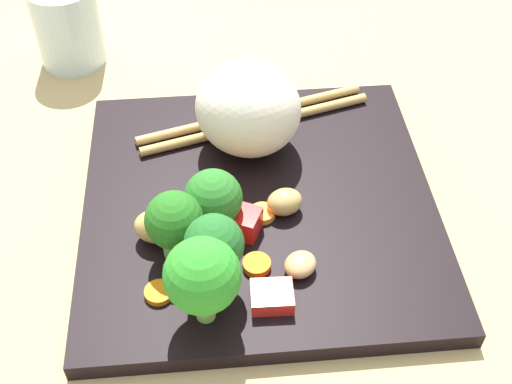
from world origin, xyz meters
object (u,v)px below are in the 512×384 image
Objects in this scene: broccoli_floret_2 at (202,277)px; drinking_glass at (67,25)px; carrot_slice_4 at (257,265)px; square_plate at (259,205)px; rice_mound at (253,108)px; chopstick_pair at (254,119)px.

drinking_glass is at bearing 17.31° from broccoli_floret_2.
broccoli_floret_2 reaches higher than carrot_slice_4.
rice_mound is (6.75, -0.43, 4.85)cm from square_plate.
chopstick_pair reaches higher than carrot_slice_4.
square_plate is at bearing 176.36° from rice_mound.
rice_mound is at bearing -18.13° from broccoli_floret_2.
square_plate is 3.44× the size of drinking_glass.
carrot_slice_4 is 0.25× the size of drinking_glass.
rice_mound reaches higher than carrot_slice_4.
broccoli_floret_2 is 37.03cm from drinking_glass.
chopstick_pair is (16.65, -2.11, 0.14)cm from carrot_slice_4.
broccoli_floret_2 is at bearing 153.76° from square_plate.
rice_mound is at bearing -6.67° from carrot_slice_4.
broccoli_floret_2 reaches higher than chopstick_pair.
drinking_glass is at bearing 25.69° from carrot_slice_4.
carrot_slice_4 is at bearing 70.02° from chopstick_pair.
drinking_glass is at bearing -53.43° from chopstick_pair.
carrot_slice_4 is 35.00cm from drinking_glass.
drinking_glass reaches higher than square_plate.
rice_mound is at bearing -136.72° from drinking_glass.
rice_mound is 24.47cm from drinking_glass.
rice_mound is 1.09× the size of drinking_glass.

